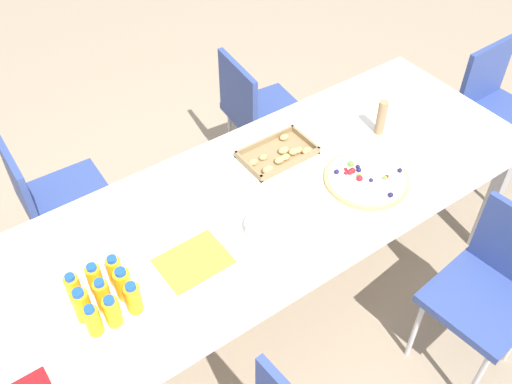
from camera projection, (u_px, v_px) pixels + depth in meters
The scene contains 20 objects.
ground_plane at pixel (262, 303), 2.95m from camera, with size 12.00×12.00×0.00m, color gray.
party_table at pixel (263, 209), 2.46m from camera, with size 2.53×0.91×0.75m.
chair_far_right at pixel (256, 109), 3.28m from camera, with size 0.44×0.44×0.83m.
chair_far_left at pixel (52, 197), 2.79m from camera, with size 0.41×0.41×0.83m.
chair_near_right at pixel (494, 285), 2.42m from camera, with size 0.44×0.44×0.83m.
chair_end at pixel (495, 104), 3.31m from camera, with size 0.41×0.41×0.83m.
juice_bottle_0 at pixel (93, 320), 1.94m from camera, with size 0.05×0.05×0.14m.
juice_bottle_1 at pixel (112, 311), 1.96m from camera, with size 0.06×0.06×0.14m.
juice_bottle_2 at pixel (133, 298), 2.00m from camera, with size 0.06×0.06×0.14m.
juice_bottle_3 at pixel (82, 305), 1.97m from camera, with size 0.06×0.06×0.15m.
juice_bottle_4 at pixel (103, 295), 2.00m from camera, with size 0.05×0.05×0.15m.
juice_bottle_5 at pixel (123, 284), 2.04m from camera, with size 0.06×0.06×0.14m.
juice_bottle_6 at pixel (74, 290), 2.02m from camera, with size 0.05×0.05×0.15m.
juice_bottle_7 at pixel (95, 279), 2.06m from camera, with size 0.05×0.05×0.14m.
juice_bottle_8 at pixel (115, 270), 2.09m from camera, with size 0.05×0.05×0.13m.
fruit_pizza at pixel (366, 179), 2.50m from camera, with size 0.36×0.36×0.05m.
snack_tray at pixel (279, 154), 2.61m from camera, with size 0.33×0.20×0.04m.
plate_stack at pixel (268, 226), 2.29m from camera, with size 0.18×0.18×0.04m.
cardboard_tube at pixel (381, 117), 2.68m from camera, with size 0.04×0.04×0.18m, color #9E7A56.
paper_folder at pixel (193, 261), 2.19m from camera, with size 0.26×0.20×0.01m, color yellow.
Camera 1 is at (-1.01, -1.36, 2.48)m, focal length 40.83 mm.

